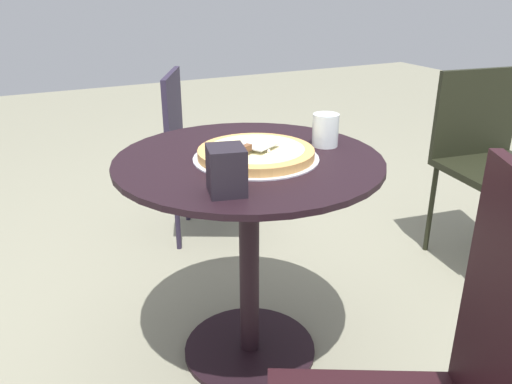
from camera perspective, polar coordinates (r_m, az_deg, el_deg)
ground_plane at (r=1.89m, az=-0.69°, el=-17.11°), size 10.00×10.00×0.00m
patio_table at (r=1.61m, az=-0.78°, el=-3.06°), size 0.80×0.80×0.71m
pizza_on_tray at (r=1.52m, az=-0.00°, el=4.28°), size 0.37×0.37×0.04m
pizza_server at (r=1.46m, az=-0.84°, el=4.87°), size 0.15×0.21×0.02m
drinking_cup at (r=1.65m, az=7.66°, el=6.84°), size 0.08×0.08×0.10m
napkin_dispenser at (r=1.26m, az=-3.30°, el=2.42°), size 0.12×0.11×0.12m
patio_chair_far at (r=2.47m, az=24.56°, el=3.93°), size 0.49×0.49×0.85m
patio_chair_corner at (r=2.47m, az=-6.47°, el=5.43°), size 0.51×0.51×0.81m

